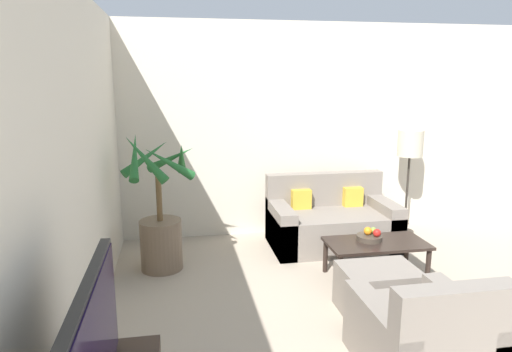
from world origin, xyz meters
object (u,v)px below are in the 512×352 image
object	(u,v)px
television	(94,348)
sofa_loveseat	(331,223)
coffee_table	(376,246)
fruit_bowl	(369,238)
floor_lamp	(410,148)
armchair	(423,339)
apple_green	(373,230)
ottoman	(378,290)
orange_fruit	(368,231)
apple_red	(377,233)
potted_palm	(160,223)

from	to	relation	value
television	sofa_loveseat	bearing A→B (deg)	55.41
coffee_table	fruit_bowl	bearing A→B (deg)	131.88
floor_lamp	armchair	world-z (taller)	floor_lamp
television	apple_green	size ratio (longest dim) A/B	15.93
apple_green	armchair	bearing A→B (deg)	-102.51
floor_lamp	coffee_table	world-z (taller)	floor_lamp
television	fruit_bowl	bearing A→B (deg)	45.08
coffee_table	floor_lamp	bearing A→B (deg)	51.55
coffee_table	ottoman	size ratio (longest dim) A/B	1.55
orange_fruit	floor_lamp	bearing A→B (deg)	47.91
coffee_table	apple_green	distance (m)	0.17
television	apple_red	distance (m)	3.28
potted_palm	sofa_loveseat	distance (m)	2.07
sofa_loveseat	apple_red	bearing A→B (deg)	-81.77
potted_palm	apple_green	size ratio (longest dim) A/B	22.76
television	potted_palm	bearing A→B (deg)	86.18
apple_green	armchair	distance (m)	1.69
armchair	ottoman	distance (m)	0.86
television	apple_green	distance (m)	3.36
potted_palm	armchair	xyz separation A→B (m)	(1.81, -2.14, -0.25)
television	armchair	size ratio (longest dim) A/B	1.20
potted_palm	coffee_table	xyz separation A→B (m)	(2.16, -0.61, -0.18)
television	potted_palm	size ratio (longest dim) A/B	0.70
potted_palm	television	bearing A→B (deg)	-93.82
apple_green	orange_fruit	distance (m)	0.08
armchair	potted_palm	bearing A→B (deg)	130.26
sofa_loveseat	fruit_bowl	xyz separation A→B (m)	(0.08, -0.91, 0.13)
apple_green	fruit_bowl	bearing A→B (deg)	-142.59
fruit_bowl	ottoman	world-z (taller)	fruit_bowl
floor_lamp	coffee_table	bearing A→B (deg)	-128.45
sofa_loveseat	ottoman	world-z (taller)	sofa_loveseat
fruit_bowl	ottoman	distance (m)	0.79
potted_palm	sofa_loveseat	world-z (taller)	potted_palm
fruit_bowl	ottoman	xyz separation A→B (m)	(-0.23, -0.73, -0.20)
potted_palm	floor_lamp	size ratio (longest dim) A/B	1.09
television	potted_palm	world-z (taller)	potted_palm
television	orange_fruit	distance (m)	3.28
floor_lamp	ottoman	size ratio (longest dim) A/B	2.08
floor_lamp	coffee_table	size ratio (longest dim) A/B	1.35
ottoman	fruit_bowl	bearing A→B (deg)	72.56
potted_palm	coffee_table	size ratio (longest dim) A/B	1.46
coffee_table	apple_green	bearing A→B (deg)	84.05
orange_fruit	ottoman	bearing A→B (deg)	-106.29
coffee_table	apple_red	size ratio (longest dim) A/B	12.40
orange_fruit	television	bearing A→B (deg)	-134.57
orange_fruit	armchair	xyz separation A→B (m)	(-0.29, -1.60, -0.21)
television	fruit_bowl	world-z (taller)	television
sofa_loveseat	apple_red	world-z (taller)	sofa_loveseat
potted_palm	orange_fruit	distance (m)	2.16
television	ottoman	distance (m)	2.69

